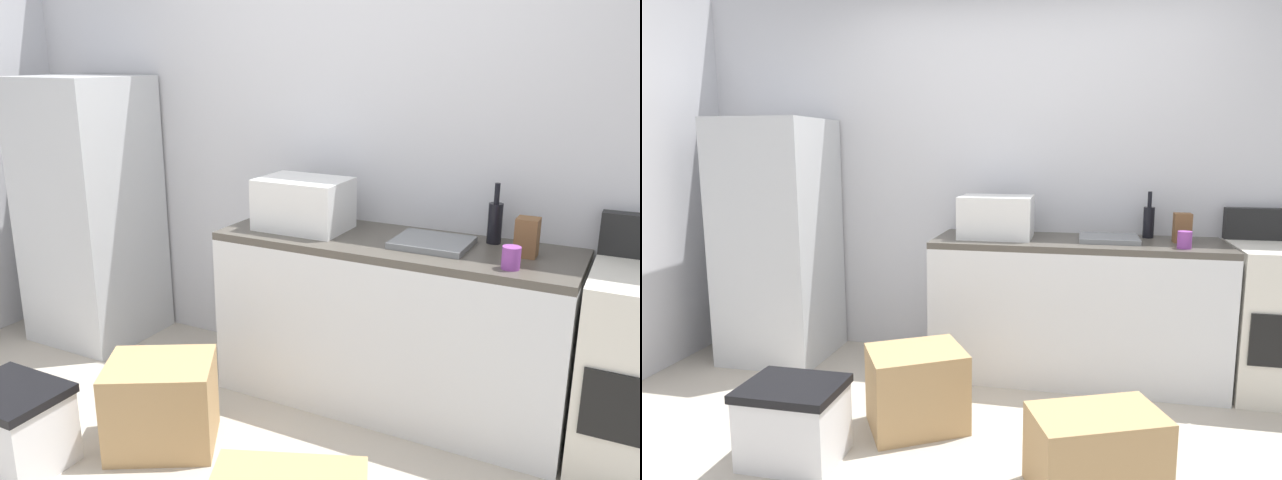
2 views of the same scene
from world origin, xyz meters
TOP-DOWN VIEW (x-y plane):
  - wall_back at (0.00, 1.55)m, footprint 5.00×0.10m
  - kitchen_counter at (0.30, 1.20)m, footprint 1.80×0.60m
  - refrigerator at (-1.75, 1.15)m, footprint 0.68×0.66m
  - microwave at (-0.21, 1.19)m, footprint 0.46×0.34m
  - sink_basin at (0.50, 1.20)m, footprint 0.36×0.32m
  - wine_bottle at (0.75, 1.39)m, footprint 0.07×0.07m
  - coffee_mug at (0.91, 1.02)m, footprint 0.08×0.08m
  - knife_block at (0.93, 1.24)m, footprint 0.10×0.10m
  - cardboard_box_medium at (-0.50, 0.33)m, footprint 0.61×0.58m
  - storage_bin at (-0.98, -0.10)m, footprint 0.46×0.36m

SIDE VIEW (x-z plane):
  - storage_bin at x=-0.98m, z-range 0.00..0.38m
  - cardboard_box_medium at x=-0.50m, z-range 0.00..0.43m
  - kitchen_counter at x=0.30m, z-range 0.00..0.90m
  - refrigerator at x=-1.75m, z-range 0.00..1.67m
  - sink_basin at x=0.50m, z-range 0.90..0.93m
  - coffee_mug at x=0.91m, z-range 0.90..1.00m
  - knife_block at x=0.93m, z-range 0.90..1.08m
  - wine_bottle at x=0.75m, z-range 0.86..1.16m
  - microwave at x=-0.21m, z-range 0.90..1.17m
  - wall_back at x=0.00m, z-range 0.00..2.60m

